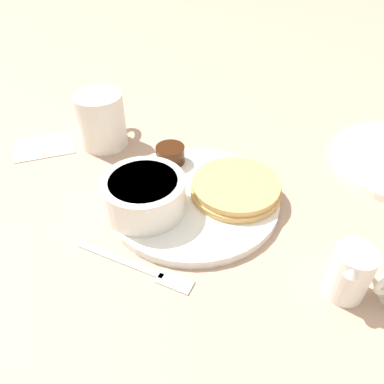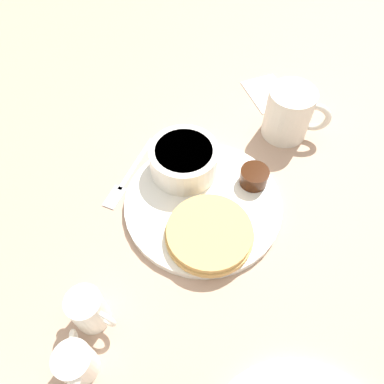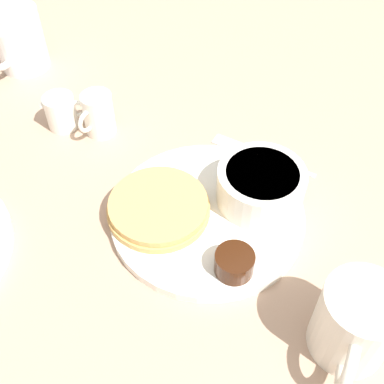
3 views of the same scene
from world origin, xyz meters
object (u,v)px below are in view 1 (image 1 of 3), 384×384
(creamer_pitcher_near, at_px, (350,272))
(fork, at_px, (147,270))
(bowl, at_px, (144,193))
(plate, at_px, (193,198))
(coffee_mug, at_px, (102,119))

(creamer_pitcher_near, height_order, fork, creamer_pitcher_near)
(bowl, relative_size, fork, 0.79)
(plate, bearing_deg, coffee_mug, -77.77)
(coffee_mug, distance_m, fork, 0.29)
(plate, relative_size, creamer_pitcher_near, 3.62)
(bowl, bearing_deg, fork, 63.49)
(plate, relative_size, bowl, 2.22)
(creamer_pitcher_near, distance_m, fork, 0.22)
(plate, xyz_separation_m, coffee_mug, (0.05, -0.21, 0.04))
(plate, distance_m, bowl, 0.08)
(plate, distance_m, fork, 0.13)
(bowl, relative_size, creamer_pitcher_near, 1.63)
(coffee_mug, distance_m, creamer_pitcher_near, 0.43)
(plate, height_order, creamer_pitcher_near, creamer_pitcher_near)
(plate, bearing_deg, bowl, -8.93)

